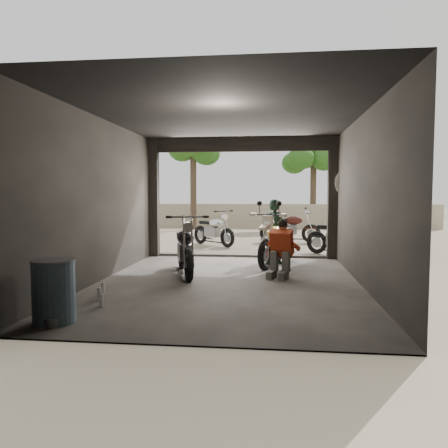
% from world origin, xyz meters
% --- Properties ---
extents(ground, '(80.00, 80.00, 0.00)m').
position_xyz_m(ground, '(0.00, 0.00, 0.00)').
color(ground, '#7A6D56').
rests_on(ground, ground).
extents(garage, '(7.00, 7.13, 3.20)m').
position_xyz_m(garage, '(0.00, 0.55, 1.28)').
color(garage, '#2D2B28').
rests_on(garage, ground).
extents(boundary_wall, '(18.00, 0.30, 1.20)m').
position_xyz_m(boundary_wall, '(0.00, 14.00, 0.60)').
color(boundary_wall, gray).
rests_on(boundary_wall, ground).
extents(tree_left, '(2.20, 2.20, 5.60)m').
position_xyz_m(tree_left, '(-3.00, 12.50, 3.99)').
color(tree_left, '#382B1E').
rests_on(tree_left, ground).
extents(tree_right, '(2.20, 2.20, 5.00)m').
position_xyz_m(tree_right, '(2.80, 14.00, 3.56)').
color(tree_right, '#382B1E').
rests_on(tree_right, ground).
extents(main_bike, '(1.43, 2.10, 1.29)m').
position_xyz_m(main_bike, '(0.95, 2.16, 0.65)').
color(main_bike, beige).
rests_on(main_bike, ground).
extents(left_bike, '(1.32, 2.06, 1.29)m').
position_xyz_m(left_bike, '(-0.99, 0.78, 0.65)').
color(left_bike, black).
rests_on(left_bike, ground).
extents(outside_bike_a, '(1.79, 1.71, 1.19)m').
position_xyz_m(outside_bike_a, '(-1.12, 6.03, 0.59)').
color(outside_bike_a, black).
rests_on(outside_bike_a, ground).
extents(outside_bike_b, '(1.90, 0.90, 1.25)m').
position_xyz_m(outside_bike_b, '(1.42, 7.18, 0.63)').
color(outside_bike_b, '#3A130D').
rests_on(outside_bike_b, ground).
extents(outside_bike_c, '(1.91, 1.72, 1.24)m').
position_xyz_m(outside_bike_c, '(2.67, 3.99, 0.62)').
color(outside_bike_c, black).
rests_on(outside_bike_c, ground).
extents(rider, '(0.70, 0.63, 1.59)m').
position_xyz_m(rider, '(0.90, 2.56, 0.80)').
color(rider, black).
rests_on(rider, ground).
extents(mechanic, '(0.78, 0.92, 1.15)m').
position_xyz_m(mechanic, '(1.01, 0.70, 0.57)').
color(mechanic, '#B23817').
rests_on(mechanic, ground).
extents(stool, '(0.32, 0.32, 0.45)m').
position_xyz_m(stool, '(0.90, 2.62, 0.38)').
color(stool, black).
rests_on(stool, ground).
extents(helmet, '(0.26, 0.28, 0.23)m').
position_xyz_m(helmet, '(0.90, 2.61, 0.57)').
color(helmet, silver).
rests_on(helmet, stool).
extents(oil_drum, '(0.57, 0.57, 0.85)m').
position_xyz_m(oil_drum, '(-2.00, -2.85, 0.43)').
color(oil_drum, '#37505E').
rests_on(oil_drum, ground).
extents(sign_post, '(0.80, 0.08, 2.41)m').
position_xyz_m(sign_post, '(2.80, 3.10, 1.62)').
color(sign_post, black).
rests_on(sign_post, ground).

